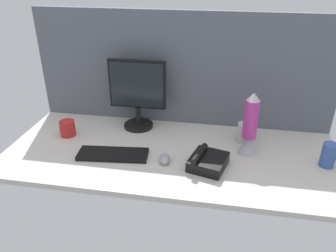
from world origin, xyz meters
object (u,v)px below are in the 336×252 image
Objects in this scene: mouse at (165,159)px; lava_lamp at (250,129)px; keyboard at (113,154)px; mug_steel at (245,133)px; desk_phone at (207,161)px; mug_red_plastic at (68,128)px; monitor at (137,92)px; mug_ceramic_blue at (329,155)px.

lava_lamp reaches higher than mouse.
keyboard is 3.40× the size of mug_steel.
desk_phone reaches higher than keyboard.
mug_steel is 0.48× the size of desk_phone.
mug_red_plastic is at bearing 167.36° from desk_phone.
mug_red_plastic is at bearing -173.85° from mug_steel.
keyboard is (-4.79, -36.11, -21.54)cm from monitor.
monitor is 3.31× the size of mug_ceramic_blue.
mug_red_plastic is (-61.51, 18.04, 2.86)cm from mouse.
lava_lamp is (103.72, -1.12, 9.83)cm from mug_red_plastic.
mouse is 0.75× the size of mug_ceramic_blue.
mug_ceramic_blue is at bearing -3.00° from mug_red_plastic.
keyboard is 2.91× the size of mug_ceramic_blue.
mug_ceramic_blue is (104.79, -26.14, -16.15)cm from monitor.
mouse is at bearing -172.64° from mug_ceramic_blue.
mug_ceramic_blue is at bearing -24.58° from mug_steel.
lava_lamp is (70.24, 16.34, 13.39)cm from keyboard.
mug_red_plastic is 0.27× the size of lava_lamp.
monitor is at bearing 76.43° from keyboard.
lava_lamp reaches higher than mug_steel.
mouse is 0.42× the size of desk_phone.
mug_steel is (41.00, 29.09, 3.74)cm from mouse.
mouse is 50.41cm from mug_steel.
mouse is (23.24, -36.68, -20.84)cm from monitor.
mug_ceramic_blue is 0.56× the size of desk_phone.
mouse is (28.04, -0.57, 0.70)cm from keyboard.
keyboard is 3.85× the size of mouse.
desk_phone is (45.22, -37.37, -19.36)cm from monitor.
mug_steel is (64.24, -7.59, -17.10)cm from monitor.
desk_phone is (83.49, -18.72, -1.37)cm from mug_red_plastic.
mug_steel is at bearing 16.44° from keyboard.
monitor reaches higher than lava_lamp.
mouse is 64.17cm from mug_red_plastic.
mug_ceramic_blue reaches higher than mug_red_plastic.
keyboard is 37.93cm from mug_red_plastic.
monitor reaches higher than keyboard.
mouse is 47.21cm from lava_lamp.
keyboard is at bearing -157.56° from mug_steel.
mug_ceramic_blue is (143.07, -7.50, 1.84)cm from mug_red_plastic.
mug_ceramic_blue is at bearing -14.01° from monitor.
mug_steel reaches higher than mouse.
keyboard is at bearing -174.80° from mug_ceramic_blue.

